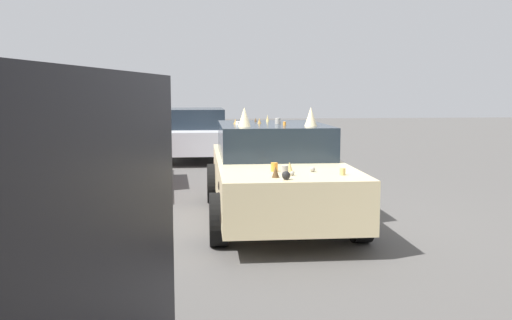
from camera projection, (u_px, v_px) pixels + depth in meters
The scene contains 4 objects.
ground_plane at pixel (276, 219), 8.56m from camera, with size 60.00×60.00×0.00m, color #514F4C.
art_car_decorated at pixel (275, 170), 8.57m from camera, with size 4.50×2.05×1.69m.
parked_sedan_behind_right at pixel (194, 133), 16.01m from camera, with size 4.16×2.04×1.41m.
parked_sedan_row_back_center at pixel (93, 150), 11.23m from camera, with size 4.31×2.18×1.49m.
Camera 1 is at (-8.31, 1.15, 1.93)m, focal length 39.91 mm.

